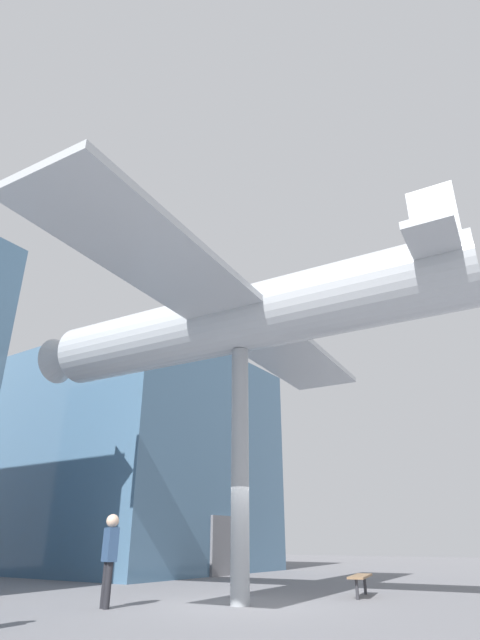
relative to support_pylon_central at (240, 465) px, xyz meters
The scene contains 6 objects.
ground_plane 3.01m from the support_pylon_central, ahead, with size 80.00×80.00×0.00m, color slate.
glass_pavilion_right 14.95m from the support_pylon_central, 56.27° to the left, with size 10.85×12.13×10.46m.
support_pylon_central is the anchor object (origin of this frame).
suspended_airplane 3.93m from the support_pylon_central, 94.72° to the left, with size 14.18×13.67×3.32m.
visitor_person 3.49m from the support_pylon_central, 133.87° to the left, with size 0.36×0.45×1.87m.
plaza_bench 4.48m from the support_pylon_central, 24.87° to the right, with size 1.81×0.78×0.50m.
Camera 1 is at (-10.51, -6.98, 1.31)m, focal length 28.00 mm.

